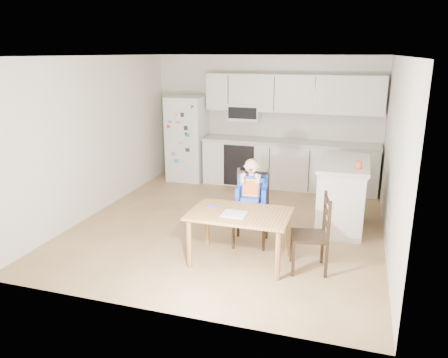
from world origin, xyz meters
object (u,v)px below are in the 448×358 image
chair_side (318,229)px  chair_booster (252,193)px  kitchen_island (342,194)px  refrigerator (188,139)px  dining_table (240,219)px  red_cup (359,165)px

chair_side → chair_booster: bearing=-132.1°
kitchen_island → chair_side: kitchen_island is taller
chair_booster → refrigerator: bearing=120.4°
chair_side → kitchen_island: bearing=160.5°
chair_booster → dining_table: bearing=-95.8°
kitchen_island → chair_side: 1.57m
refrigerator → dining_table: bearing=-58.7°
kitchen_island → red_cup: (0.20, -0.38, 0.55)m
refrigerator → kitchen_island: 3.61m
refrigerator → red_cup: bearing=-31.6°
chair_side → red_cup: bearing=149.1°
refrigerator → red_cup: refrigerator is taller
red_cup → chair_booster: 1.53m
refrigerator → dining_table: 3.90m
dining_table → chair_side: (0.94, 0.07, -0.04)m
chair_booster → chair_side: size_ratio=1.26×
refrigerator → kitchen_island: bearing=-28.1°
red_cup → chair_booster: (-1.35, -0.63, -0.33)m
chair_booster → red_cup: bearing=18.7°
kitchen_island → chair_booster: (-1.15, -1.01, 0.22)m
kitchen_island → chair_booster: 1.55m
red_cup → dining_table: size_ratio=0.09×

